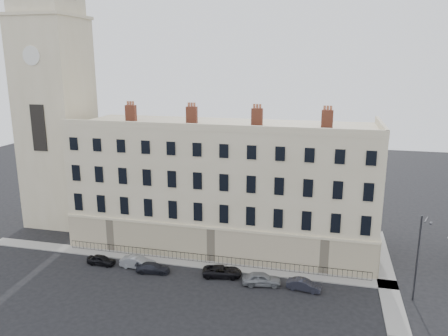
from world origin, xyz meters
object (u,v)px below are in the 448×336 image
(car_a, at_px, (101,260))
(car_e, at_px, (262,279))
(car_b, at_px, (138,262))
(car_c, at_px, (153,268))
(car_d, at_px, (222,271))
(car_f, at_px, (304,285))
(streetlamp, at_px, (418,255))

(car_a, xyz_separation_m, car_e, (18.27, -0.31, 0.12))
(car_b, distance_m, car_c, 2.14)
(car_a, height_order, car_d, car_d)
(car_b, xyz_separation_m, car_c, (2.04, -0.63, -0.12))
(car_b, relative_size, car_f, 1.16)
(car_e, bearing_deg, streetlamp, -98.24)
(car_c, bearing_deg, car_d, -91.26)
(car_c, relative_size, car_f, 1.07)
(car_f, bearing_deg, car_b, 95.49)
(car_e, bearing_deg, car_b, 77.79)
(car_d, relative_size, car_f, 1.22)
(car_d, bearing_deg, streetlamp, -100.85)
(car_b, height_order, streetlamp, streetlamp)
(car_c, bearing_deg, car_f, -97.95)
(car_c, height_order, car_d, car_d)
(car_e, bearing_deg, car_f, -100.11)
(car_a, bearing_deg, car_e, -89.16)
(car_a, distance_m, car_f, 22.57)
(car_b, relative_size, car_c, 1.08)
(car_f, bearing_deg, car_c, 97.50)
(car_a, height_order, car_e, car_e)
(car_d, distance_m, streetlamp, 19.42)
(car_c, relative_size, car_d, 0.88)
(car_b, bearing_deg, car_d, -85.07)
(car_d, distance_m, car_e, 4.43)
(car_d, bearing_deg, car_a, 82.44)
(car_c, height_order, car_e, car_e)
(car_b, relative_size, car_e, 1.00)
(car_b, height_order, car_f, car_b)
(car_f, bearing_deg, car_e, 97.09)
(car_b, bearing_deg, car_c, -103.97)
(car_d, distance_m, car_f, 8.69)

